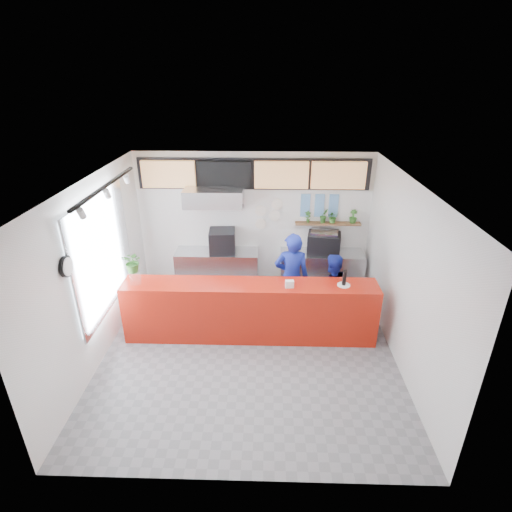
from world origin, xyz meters
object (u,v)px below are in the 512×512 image
at_px(staff_center, 291,278).
at_px(staff_right, 330,290).
at_px(espresso_machine, 324,243).
at_px(pepper_mill, 344,278).
at_px(panini_oven, 222,241).
at_px(service_counter, 250,311).

distance_m(staff_center, staff_right, 0.77).
bearing_deg(staff_center, staff_right, 167.26).
bearing_deg(espresso_machine, pepper_mill, -77.09).
bearing_deg(pepper_mill, panini_oven, 141.83).
height_order(staff_center, pepper_mill, staff_center).
relative_size(staff_center, pepper_mill, 6.62).
bearing_deg(service_counter, espresso_machine, 49.95).
distance_m(service_counter, staff_right, 1.58).
bearing_deg(staff_center, pepper_mill, 144.12).
bearing_deg(staff_center, panini_oven, -39.10).
bearing_deg(espresso_machine, panini_oven, -170.82).
bearing_deg(panini_oven, staff_right, -35.47).
xyz_separation_m(service_counter, staff_right, (1.50, 0.45, 0.18)).
distance_m(espresso_machine, pepper_mill, 1.82).
height_order(service_counter, panini_oven, panini_oven).
bearing_deg(pepper_mill, espresso_machine, 93.73).
height_order(service_counter, pepper_mill, pepper_mill).
bearing_deg(staff_right, staff_center, -32.96).
bearing_deg(panini_oven, espresso_machine, -3.61).
bearing_deg(service_counter, panini_oven, 110.44).
bearing_deg(pepper_mill, staff_center, 143.87).
height_order(panini_oven, pepper_mill, panini_oven).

